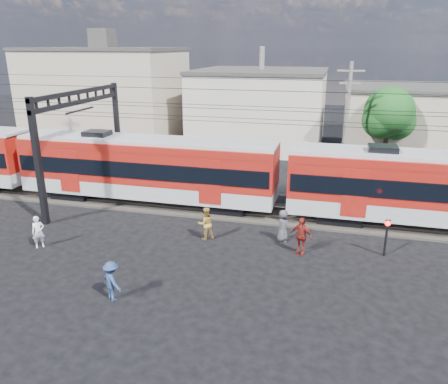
{
  "coord_description": "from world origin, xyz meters",
  "views": [
    {
      "loc": [
        5.28,
        -15.94,
        9.51
      ],
      "look_at": [
        -0.09,
        5.0,
        2.21
      ],
      "focal_mm": 35.0,
      "sensor_mm": 36.0,
      "label": 1
    }
  ],
  "objects_px": {
    "pedestrian_c": "(112,281)",
    "crossing_signal": "(387,231)",
    "commuter_train": "(150,167)",
    "pedestrian_a": "(38,232)"
  },
  "relations": [
    {
      "from": "commuter_train",
      "to": "pedestrian_a",
      "type": "bearing_deg",
      "value": -111.76
    },
    {
      "from": "crossing_signal",
      "to": "pedestrian_c",
      "type": "bearing_deg",
      "value": -148.23
    },
    {
      "from": "pedestrian_c",
      "to": "crossing_signal",
      "type": "relative_size",
      "value": 0.88
    },
    {
      "from": "commuter_train",
      "to": "crossing_signal",
      "type": "bearing_deg",
      "value": -16.29
    },
    {
      "from": "commuter_train",
      "to": "crossing_signal",
      "type": "relative_size",
      "value": 27.22
    },
    {
      "from": "commuter_train",
      "to": "pedestrian_c",
      "type": "distance_m",
      "value": 11.07
    },
    {
      "from": "commuter_train",
      "to": "pedestrian_c",
      "type": "xyz_separation_m",
      "value": [
        2.92,
        -10.56,
        -1.58
      ]
    },
    {
      "from": "commuter_train",
      "to": "pedestrian_a",
      "type": "xyz_separation_m",
      "value": [
        -2.87,
        -7.18,
        -1.59
      ]
    },
    {
      "from": "pedestrian_a",
      "to": "pedestrian_c",
      "type": "distance_m",
      "value": 6.7
    },
    {
      "from": "pedestrian_a",
      "to": "crossing_signal",
      "type": "relative_size",
      "value": 0.87
    }
  ]
}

